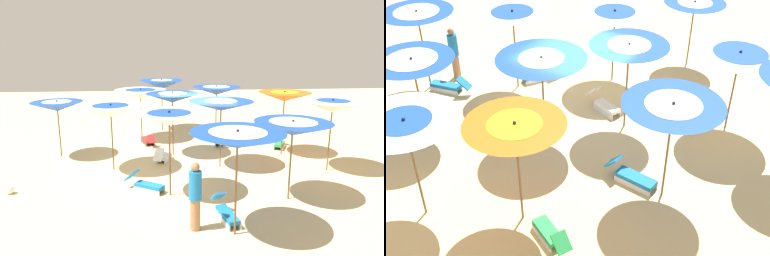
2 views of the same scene
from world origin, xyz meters
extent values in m
cube|color=beige|center=(0.00, 0.00, -0.02)|extent=(39.50, 39.50, 0.04)
cylinder|color=brown|center=(-5.09, 1.03, 0.97)|extent=(0.05, 0.05, 1.95)
cone|color=#1947B2|center=(-5.09, 1.03, 1.95)|extent=(1.91, 1.91, 0.36)
cone|color=white|center=(-5.09, 1.03, 2.03)|extent=(1.06, 1.06, 0.20)
sphere|color=black|center=(-5.09, 1.03, 2.16)|extent=(0.07, 0.07, 0.07)
cylinder|color=brown|center=(-2.89, -0.60, 1.02)|extent=(0.05, 0.05, 2.05)
cone|color=white|center=(-2.89, -0.60, 2.05)|extent=(2.23, 2.23, 0.39)
cone|color=#1947B2|center=(-2.89, -0.60, 2.14)|extent=(1.20, 1.20, 0.21)
sphere|color=black|center=(-2.89, -0.60, 2.27)|extent=(0.07, 0.07, 0.07)
cylinder|color=brown|center=(-1.00, -2.86, 1.12)|extent=(0.05, 0.05, 2.24)
cone|color=white|center=(-1.00, -2.86, 2.24)|extent=(1.96, 1.96, 0.35)
cone|color=#1947B2|center=(-1.00, -2.86, 2.31)|extent=(1.21, 1.21, 0.22)
sphere|color=black|center=(-1.00, -2.86, 2.44)|extent=(0.07, 0.07, 0.07)
cylinder|color=brown|center=(0.41, -5.13, 1.12)|extent=(0.05, 0.05, 2.23)
cone|color=#1947B2|center=(0.41, -5.13, 2.23)|extent=(2.06, 2.06, 0.36)
cone|color=white|center=(0.41, -5.13, 2.31)|extent=(1.26, 1.26, 0.22)
sphere|color=black|center=(0.41, -5.13, 2.44)|extent=(0.07, 0.07, 0.07)
cylinder|color=brown|center=(-2.13, 3.28, 1.03)|extent=(0.05, 0.05, 2.06)
cone|color=white|center=(-2.13, 3.28, 2.06)|extent=(2.26, 2.26, 0.38)
cone|color=#1947B2|center=(-2.13, 3.28, 2.14)|extent=(1.34, 1.34, 0.22)
sphere|color=black|center=(-2.13, 3.28, 2.28)|extent=(0.07, 0.07, 0.07)
cylinder|color=brown|center=(-0.80, 0.90, 1.12)|extent=(0.05, 0.05, 2.23)
cone|color=#1947B2|center=(-0.80, 0.90, 2.23)|extent=(2.00, 2.00, 0.35)
cone|color=white|center=(-0.80, 0.90, 2.32)|extent=(1.07, 1.07, 0.19)
sphere|color=black|center=(-0.80, 0.90, 2.44)|extent=(0.07, 0.07, 0.07)
cylinder|color=brown|center=(0.80, -0.61, 1.09)|extent=(0.05, 0.05, 2.17)
cone|color=#1947B2|center=(0.80, -0.61, 2.17)|extent=(2.21, 2.21, 0.33)
cone|color=white|center=(0.80, -0.61, 2.26)|extent=(1.09, 1.09, 0.17)
sphere|color=black|center=(0.80, -0.61, 2.37)|extent=(0.07, 0.07, 0.07)
cylinder|color=brown|center=(2.28, -3.39, 1.01)|extent=(0.05, 0.05, 2.03)
cone|color=#1947B2|center=(2.28, -3.39, 2.03)|extent=(2.08, 2.08, 0.37)
cone|color=white|center=(2.28, -3.39, 2.10)|extent=(1.27, 1.27, 0.23)
sphere|color=black|center=(2.28, -3.39, 2.24)|extent=(0.07, 0.07, 0.07)
cylinder|color=brown|center=(-1.20, 4.99, 1.13)|extent=(0.05, 0.05, 2.26)
cone|color=#1947B2|center=(-1.20, 4.99, 2.26)|extent=(2.11, 2.11, 0.45)
cone|color=white|center=(-1.20, 4.99, 2.38)|extent=(1.04, 1.04, 0.22)
sphere|color=black|center=(-1.20, 4.99, 2.51)|extent=(0.07, 0.07, 0.07)
cylinder|color=brown|center=(1.17, 2.86, 1.11)|extent=(0.05, 0.05, 2.22)
cone|color=#1947B2|center=(1.17, 2.86, 2.22)|extent=(2.11, 2.11, 0.35)
cone|color=white|center=(1.17, 2.86, 2.31)|extent=(1.17, 1.17, 0.19)
sphere|color=black|center=(1.17, 2.86, 2.43)|extent=(0.07, 0.07, 0.07)
cylinder|color=brown|center=(3.43, 0.62, 1.13)|extent=(0.05, 0.05, 2.27)
cone|color=orange|center=(3.43, 0.62, 2.27)|extent=(1.99, 1.99, 0.34)
cone|color=yellow|center=(3.43, 0.62, 2.36)|extent=(1.05, 1.05, 0.18)
sphere|color=black|center=(3.43, 0.62, 2.47)|extent=(0.07, 0.07, 0.07)
cylinder|color=brown|center=(4.40, -1.27, 1.11)|extent=(0.05, 0.05, 2.22)
cone|color=white|center=(4.40, -1.27, 2.22)|extent=(2.10, 2.10, 0.40)
cone|color=#1947B2|center=(4.40, -1.27, 2.32)|extent=(1.07, 1.07, 0.20)
sphere|color=black|center=(4.40, -1.27, 2.45)|extent=(0.07, 0.07, 0.07)
cube|color=silver|center=(-1.29, 0.23, 0.07)|extent=(0.31, 0.77, 0.14)
cube|color=silver|center=(-1.00, 0.12, 0.07)|extent=(0.31, 0.77, 0.14)
cube|color=white|center=(-1.14, 0.18, 0.19)|extent=(0.57, 0.86, 0.10)
cube|color=white|center=(-1.35, -0.38, 0.42)|extent=(0.43, 0.50, 0.40)
cube|color=silver|center=(1.04, 2.24, 0.07)|extent=(0.14, 0.96, 0.14)
cube|color=silver|center=(1.37, 2.20, 0.07)|extent=(0.14, 0.96, 0.14)
cube|color=#1972B7|center=(1.20, 2.22, 0.19)|extent=(0.43, 0.99, 0.10)
cube|color=#1972B7|center=(1.14, 1.59, 0.39)|extent=(0.37, 0.36, 0.34)
cube|color=silver|center=(0.49, -4.51, 0.07)|extent=(0.24, 0.93, 0.14)
cube|color=silver|center=(0.21, -4.57, 0.07)|extent=(0.24, 0.93, 0.14)
cube|color=#1972B7|center=(0.35, -4.54, 0.19)|extent=(0.48, 0.99, 0.10)
cube|color=#1972B7|center=(0.21, -3.90, 0.39)|extent=(0.36, 0.45, 0.33)
cube|color=silver|center=(3.75, 1.33, 0.07)|extent=(0.40, 0.73, 0.14)
cube|color=silver|center=(3.46, 1.47, 0.07)|extent=(0.40, 0.73, 0.14)
cube|color=green|center=(3.61, 1.40, 0.19)|extent=(0.65, 0.86, 0.10)
cube|color=green|center=(3.87, 1.91, 0.38)|extent=(0.45, 0.47, 0.31)
cube|color=#333338|center=(-2.01, 2.45, 0.07)|extent=(0.31, 0.83, 0.14)
cube|color=#333338|center=(-1.71, 2.55, 0.07)|extent=(0.31, 0.83, 0.14)
cube|color=red|center=(-1.86, 2.50, 0.19)|extent=(0.58, 0.92, 0.10)
cube|color=red|center=(-1.67, 1.94, 0.37)|extent=(0.41, 0.43, 0.29)
cube|color=silver|center=(-1.53, -2.44, 0.07)|extent=(0.77, 0.50, 0.14)
cube|color=silver|center=(-1.69, -2.71, 0.07)|extent=(0.77, 0.50, 0.14)
cube|color=#1972B7|center=(-1.61, -2.57, 0.19)|extent=(0.92, 0.73, 0.10)
cube|color=#1972B7|center=(-2.14, -2.24, 0.40)|extent=(0.51, 0.48, 0.36)
cylinder|color=#A3704C|center=(-0.47, -4.85, 0.39)|extent=(0.24, 0.24, 0.77)
cylinder|color=#1972BF|center=(-0.47, -4.85, 1.11)|extent=(0.30, 0.30, 0.68)
sphere|color=#A3704C|center=(-0.47, -4.85, 1.55)|extent=(0.21, 0.21, 0.21)
sphere|color=white|center=(-5.63, -2.41, 0.13)|extent=(0.26, 0.26, 0.26)
camera|label=1|loc=(-1.17, -12.35, 4.28)|focal=33.21mm
camera|label=2|loc=(9.23, 5.56, 7.64)|focal=45.97mm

